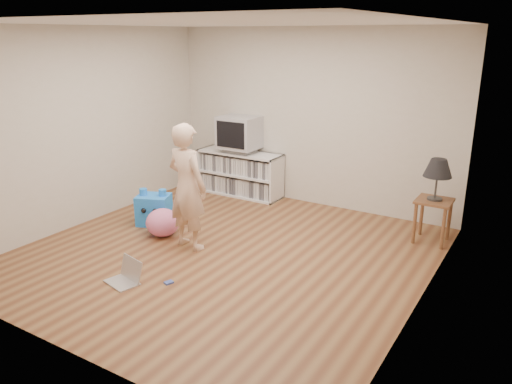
{
  "coord_description": "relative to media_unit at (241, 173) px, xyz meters",
  "views": [
    {
      "loc": [
        3.15,
        -4.43,
        2.49
      ],
      "look_at": [
        0.19,
        0.4,
        0.69
      ],
      "focal_mm": 35.0,
      "sensor_mm": 36.0,
      "label": 1
    }
  ],
  "objects": [
    {
      "name": "side_table",
      "position": [
        3.09,
        -0.39,
        0.07
      ],
      "size": [
        0.42,
        0.42,
        0.55
      ],
      "color": "brown",
      "rests_on": "ground"
    },
    {
      "name": "plush_blue",
      "position": [
        -0.28,
        -1.74,
        -0.14
      ],
      "size": [
        0.53,
        0.48,
        0.5
      ],
      "rotation": [
        0.0,
        0.0,
        0.4
      ],
      "color": "#1D7FFB",
      "rests_on": "ground"
    },
    {
      "name": "ceiling",
      "position": [
        1.1,
        -2.04,
        2.25
      ],
      "size": [
        4.5,
        4.5,
        0.01
      ],
      "primitive_type": "cube",
      "color": "white",
      "rests_on": "walls"
    },
    {
      "name": "ground",
      "position": [
        1.1,
        -2.04,
        -0.35
      ],
      "size": [
        4.5,
        4.5,
        0.0
      ],
      "primitive_type": "plane",
      "color": "brown",
      "rests_on": "ground"
    },
    {
      "name": "laptop",
      "position": [
        0.63,
        -3.16,
        -0.28
      ],
      "size": [
        0.41,
        0.36,
        0.24
      ],
      "rotation": [
        0.0,
        0.0,
        -0.24
      ],
      "color": "silver",
      "rests_on": "ground"
    },
    {
      "name": "person",
      "position": [
        0.62,
        -2.1,
        0.42
      ],
      "size": [
        0.6,
        0.43,
        1.53
      ],
      "primitive_type": "imported",
      "rotation": [
        0.0,
        0.0,
        3.02
      ],
      "color": "beige",
      "rests_on": "ground"
    },
    {
      "name": "crt_tv",
      "position": [
        0.0,
        -0.02,
        0.67
      ],
      "size": [
        0.6,
        0.53,
        0.5
      ],
      "color": "#ACACB1",
      "rests_on": "dvd_deck"
    },
    {
      "name": "media_unit",
      "position": [
        0.0,
        0.0,
        0.0
      ],
      "size": [
        1.4,
        0.45,
        0.7
      ],
      "color": "white",
      "rests_on": "ground"
    },
    {
      "name": "table_lamp",
      "position": [
        3.09,
        -0.39,
        0.59
      ],
      "size": [
        0.34,
        0.34,
        0.52
      ],
      "color": "#333333",
      "rests_on": "side_table"
    },
    {
      "name": "walls",
      "position": [
        1.1,
        -2.04,
        0.95
      ],
      "size": [
        4.52,
        4.52,
        2.6
      ],
      "color": "beige",
      "rests_on": "ground"
    },
    {
      "name": "playing_cards",
      "position": [
        1.03,
        -2.96,
        -0.34
      ],
      "size": [
        0.09,
        0.11,
        0.02
      ],
      "primitive_type": "cube",
      "rotation": [
        0.0,
        0.0,
        -0.33
      ],
      "color": "#4055AA",
      "rests_on": "ground"
    },
    {
      "name": "dvd_deck",
      "position": [
        0.0,
        -0.02,
        0.39
      ],
      "size": [
        0.45,
        0.35,
        0.07
      ],
      "primitive_type": "cube",
      "color": "gray",
      "rests_on": "media_unit"
    },
    {
      "name": "plush_pink",
      "position": [
        0.11,
        -2.0,
        -0.17
      ],
      "size": [
        0.5,
        0.5,
        0.36
      ],
      "primitive_type": "ellipsoid",
      "rotation": [
        0.0,
        0.0,
        -0.21
      ],
      "color": "pink",
      "rests_on": "ground"
    }
  ]
}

